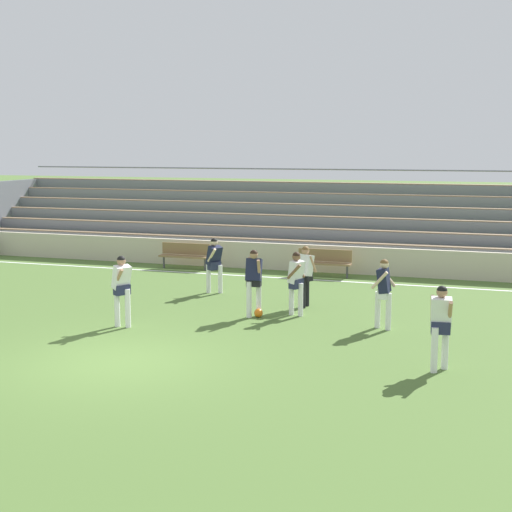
{
  "coord_description": "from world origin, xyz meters",
  "views": [
    {
      "loc": [
        6.97,
        -12.49,
        4.25
      ],
      "look_at": [
        0.89,
        6.29,
        1.28
      ],
      "focal_mm": 51.07,
      "sensor_mm": 36.0,
      "label": 1
    }
  ],
  "objects_px": {
    "player_dark_challenging": "(214,261)",
    "soccer_ball": "(258,313)",
    "player_white_overlapping": "(122,285)",
    "player_white_on_ball": "(296,278)",
    "player_dark_dropping_back": "(254,277)",
    "bleacher_stand": "(277,218)",
    "player_dark_wide_left": "(384,288)",
    "bench_near_bin": "(324,260)",
    "player_white_trailing_run": "(441,320)",
    "bench_far_right": "(185,253)",
    "player_white_wide_right": "(305,271)"
  },
  "relations": [
    {
      "from": "bleacher_stand",
      "to": "player_white_on_ball",
      "type": "relative_size",
      "value": 15.04
    },
    {
      "from": "player_white_on_ball",
      "to": "player_white_overlapping",
      "type": "relative_size",
      "value": 0.95
    },
    {
      "from": "bench_near_bin",
      "to": "player_dark_wide_left",
      "type": "bearing_deg",
      "value": -66.05
    },
    {
      "from": "player_white_overlapping",
      "to": "soccer_ball",
      "type": "height_order",
      "value": "player_white_overlapping"
    },
    {
      "from": "bench_far_right",
      "to": "bleacher_stand",
      "type": "bearing_deg",
      "value": 60.84
    },
    {
      "from": "player_white_wide_right",
      "to": "player_dark_wide_left",
      "type": "height_order",
      "value": "player_dark_wide_left"
    },
    {
      "from": "player_white_overlapping",
      "to": "player_dark_challenging",
      "type": "height_order",
      "value": "player_white_overlapping"
    },
    {
      "from": "player_white_trailing_run",
      "to": "soccer_ball",
      "type": "relative_size",
      "value": 7.54
    },
    {
      "from": "player_dark_dropping_back",
      "to": "player_white_trailing_run",
      "type": "bearing_deg",
      "value": -33.51
    },
    {
      "from": "bench_far_right",
      "to": "player_dark_wide_left",
      "type": "bearing_deg",
      "value": -39.27
    },
    {
      "from": "player_white_overlapping",
      "to": "soccer_ball",
      "type": "xyz_separation_m",
      "value": [
        2.77,
        1.94,
        -0.91
      ]
    },
    {
      "from": "bench_far_right",
      "to": "player_white_overlapping",
      "type": "bearing_deg",
      "value": -76.75
    },
    {
      "from": "player_dark_dropping_back",
      "to": "player_white_overlapping",
      "type": "bearing_deg",
      "value": -143.37
    },
    {
      "from": "player_dark_challenging",
      "to": "soccer_ball",
      "type": "xyz_separation_m",
      "value": [
        2.16,
        -2.52,
        -0.85
      ]
    },
    {
      "from": "bench_near_bin",
      "to": "player_white_wide_right",
      "type": "height_order",
      "value": "player_white_wide_right"
    },
    {
      "from": "player_dark_challenging",
      "to": "soccer_ball",
      "type": "bearing_deg",
      "value": -49.41
    },
    {
      "from": "bench_far_right",
      "to": "soccer_ball",
      "type": "height_order",
      "value": "bench_far_right"
    },
    {
      "from": "bleacher_stand",
      "to": "player_white_overlapping",
      "type": "bearing_deg",
      "value": -91.35
    },
    {
      "from": "player_dark_challenging",
      "to": "bench_near_bin",
      "type": "bearing_deg",
      "value": 55.99
    },
    {
      "from": "player_white_overlapping",
      "to": "player_dark_wide_left",
      "type": "bearing_deg",
      "value": 16.27
    },
    {
      "from": "player_white_trailing_run",
      "to": "player_white_wide_right",
      "type": "height_order",
      "value": "player_white_trailing_run"
    },
    {
      "from": "player_white_overlapping",
      "to": "soccer_ball",
      "type": "distance_m",
      "value": 3.5
    },
    {
      "from": "player_white_on_ball",
      "to": "player_white_wide_right",
      "type": "relative_size",
      "value": 0.99
    },
    {
      "from": "bleacher_stand",
      "to": "soccer_ball",
      "type": "height_order",
      "value": "bleacher_stand"
    },
    {
      "from": "bench_near_bin",
      "to": "player_dark_dropping_back",
      "type": "xyz_separation_m",
      "value": [
        -0.43,
        -6.16,
        0.48
      ]
    },
    {
      "from": "player_dark_wide_left",
      "to": "bleacher_stand",
      "type": "bearing_deg",
      "value": 118.58
    },
    {
      "from": "player_white_wide_right",
      "to": "bleacher_stand",
      "type": "bearing_deg",
      "value": 111.04
    },
    {
      "from": "player_white_on_ball",
      "to": "player_white_trailing_run",
      "type": "height_order",
      "value": "player_white_trailing_run"
    },
    {
      "from": "player_white_on_ball",
      "to": "player_dark_dropping_back",
      "type": "bearing_deg",
      "value": -155.04
    },
    {
      "from": "bench_near_bin",
      "to": "player_white_overlapping",
      "type": "xyz_separation_m",
      "value": [
        -3.07,
        -8.12,
        0.48
      ]
    },
    {
      "from": "bleacher_stand",
      "to": "bench_far_right",
      "type": "relative_size",
      "value": 13.65
    },
    {
      "from": "player_white_on_ball",
      "to": "player_white_overlapping",
      "type": "height_order",
      "value": "player_white_overlapping"
    },
    {
      "from": "player_white_trailing_run",
      "to": "soccer_ball",
      "type": "xyz_separation_m",
      "value": [
        -4.64,
        3.14,
        -0.88
      ]
    },
    {
      "from": "player_white_trailing_run",
      "to": "player_dark_wide_left",
      "type": "relative_size",
      "value": 1.0
    },
    {
      "from": "bleacher_stand",
      "to": "player_dark_dropping_back",
      "type": "xyz_separation_m",
      "value": [
        2.36,
        -10.09,
        -0.46
      ]
    },
    {
      "from": "player_white_on_ball",
      "to": "bleacher_stand",
      "type": "bearing_deg",
      "value": 109.07
    },
    {
      "from": "bench_near_bin",
      "to": "player_white_trailing_run",
      "type": "distance_m",
      "value": 10.28
    },
    {
      "from": "bleacher_stand",
      "to": "player_dark_wide_left",
      "type": "relative_size",
      "value": 14.78
    },
    {
      "from": "player_white_wide_right",
      "to": "player_dark_wide_left",
      "type": "relative_size",
      "value": 0.99
    },
    {
      "from": "bench_far_right",
      "to": "player_white_on_ball",
      "type": "relative_size",
      "value": 1.1
    },
    {
      "from": "player_white_on_ball",
      "to": "player_white_wide_right",
      "type": "bearing_deg",
      "value": 91.28
    },
    {
      "from": "bench_far_right",
      "to": "player_white_on_ball",
      "type": "xyz_separation_m",
      "value": [
        5.53,
        -5.7,
        0.42
      ]
    },
    {
      "from": "bench_near_bin",
      "to": "player_dark_dropping_back",
      "type": "relative_size",
      "value": 1.05
    },
    {
      "from": "player_white_overlapping",
      "to": "bench_near_bin",
      "type": "bearing_deg",
      "value": 69.29
    },
    {
      "from": "player_white_trailing_run",
      "to": "player_white_wide_right",
      "type": "relative_size",
      "value": 1.01
    },
    {
      "from": "player_white_wide_right",
      "to": "bench_far_right",
      "type": "bearing_deg",
      "value": 139.7
    },
    {
      "from": "player_dark_dropping_back",
      "to": "bench_far_right",
      "type": "bearing_deg",
      "value": 126.48
    },
    {
      "from": "player_white_on_ball",
      "to": "player_dark_wide_left",
      "type": "height_order",
      "value": "player_dark_wide_left"
    },
    {
      "from": "bench_near_bin",
      "to": "bench_far_right",
      "type": "distance_m",
      "value": 4.98
    },
    {
      "from": "player_dark_challenging",
      "to": "player_white_overlapping",
      "type": "bearing_deg",
      "value": -97.71
    }
  ]
}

